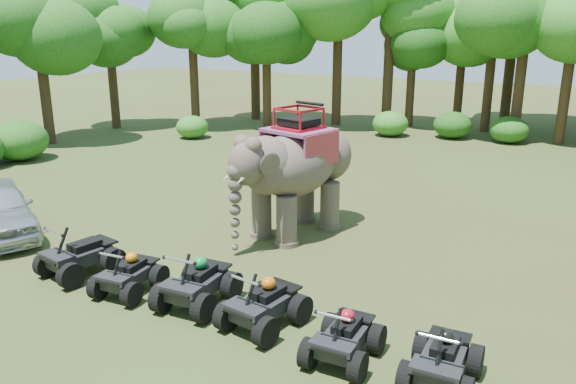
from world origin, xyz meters
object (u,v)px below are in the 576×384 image
elephant (297,170)px  atv_5 (443,353)px  atv_2 (197,277)px  atv_3 (264,298)px  atv_1 (128,269)px  atv_0 (79,249)px  atv_4 (344,331)px

elephant → atv_5: elephant is taller
atv_2 → atv_3: size_ratio=1.04×
elephant → atv_1: (-1.27, -5.43, -1.32)m
atv_1 → atv_2: atv_2 is taller
atv_0 → atv_3: atv_0 is taller
atv_0 → atv_4: size_ratio=1.14×
elephant → atv_0: size_ratio=2.52×
atv_0 → atv_5: bearing=8.8°
atv_1 → atv_4: bearing=-6.6°
atv_4 → atv_2: bearing=172.2°
atv_1 → atv_0: bearing=169.5°
atv_0 → atv_1: bearing=4.6°
atv_5 → atv_0: bearing=177.0°
atv_2 → atv_0: bearing=178.3°
elephant → atv_4: elephant is taller
atv_0 → atv_3: 5.27m
atv_1 → atv_5: size_ratio=0.96×
atv_1 → atv_5: (7.15, 0.28, 0.02)m
elephant → atv_4: bearing=-40.3°
atv_1 → atv_5: atv_5 is taller
atv_3 → atv_5: bearing=5.4°
atv_3 → atv_4: 1.93m
elephant → atv_4: 6.88m
atv_3 → atv_1: bearing=-168.5°
elephant → atv_3: 5.70m
atv_5 → atv_3: bearing=175.1°
atv_2 → atv_3: (1.75, -0.01, -0.03)m
atv_3 → atv_4: size_ratio=1.09×
atv_0 → atv_2: atv_0 is taller
atv_4 → atv_3: bearing=168.9°
atv_4 → atv_5: bearing=2.7°
atv_5 → atv_1: bearing=178.1°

